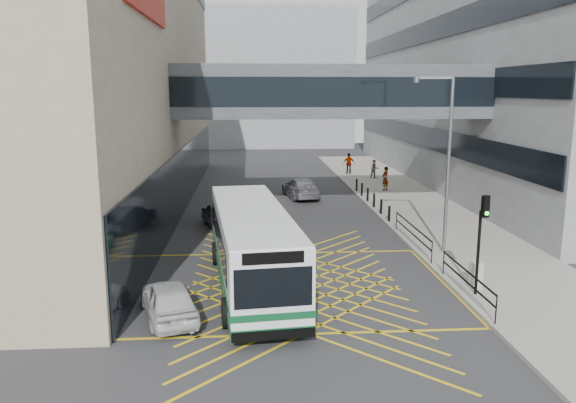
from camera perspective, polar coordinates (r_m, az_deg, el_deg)
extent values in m
plane|color=#333335|center=(22.43, 0.70, -8.54)|extent=(120.00, 120.00, 0.00)
cube|color=black|center=(37.70, -10.33, 2.54)|extent=(0.10, 41.50, 4.00)
cube|color=gray|center=(51.90, 26.52, 12.77)|extent=(24.00, 44.00, 20.00)
cube|color=black|center=(47.19, 13.05, 6.61)|extent=(0.10, 43.50, 1.60)
cube|color=black|center=(47.06, 13.27, 11.47)|extent=(0.10, 43.50, 1.60)
cube|color=black|center=(47.26, 13.49, 16.32)|extent=(0.10, 43.50, 1.60)
cube|color=gray|center=(81.05, -4.18, 12.23)|extent=(28.00, 16.00, 18.00)
cube|color=#464B50|center=(33.36, 4.30, 11.07)|extent=(20.00, 4.00, 3.00)
cube|color=black|center=(31.37, 4.83, 11.05)|extent=(19.50, 0.06, 1.60)
cube|color=black|center=(35.37, 3.83, 11.08)|extent=(19.50, 0.06, 1.60)
cube|color=gray|center=(38.33, 12.41, -0.31)|extent=(6.00, 54.00, 0.16)
cube|color=gold|center=(22.43, 0.70, -8.53)|extent=(12.00, 9.00, 0.01)
cube|color=white|center=(21.78, -3.67, -4.45)|extent=(3.69, 11.26, 2.71)
cube|color=#0E4824|center=(22.13, -3.63, -7.41)|extent=(3.73, 11.30, 0.34)
cube|color=#0E4824|center=(21.96, -3.65, -6.09)|extent=(3.75, 11.30, 0.22)
cube|color=black|center=(22.26, -3.85, -3.17)|extent=(3.59, 9.87, 1.05)
cube|color=black|center=(16.50, -1.51, -8.73)|extent=(2.31, 0.33, 1.21)
cube|color=black|center=(16.19, -1.51, -5.75)|extent=(1.80, 0.25, 0.35)
cube|color=white|center=(21.45, -3.71, -0.94)|extent=(3.66, 11.16, 0.10)
cube|color=black|center=(17.03, -1.47, -13.36)|extent=(2.51, 0.37, 0.30)
cube|color=black|center=(27.40, -4.94, -3.79)|extent=(2.51, 0.37, 0.30)
cylinder|color=black|center=(18.66, -6.29, -11.17)|extent=(0.39, 1.03, 1.00)
cylinder|color=black|center=(18.96, 1.50, -10.72)|extent=(0.39, 1.03, 1.00)
cylinder|color=black|center=(25.10, -7.35, -5.25)|extent=(0.39, 1.03, 1.00)
cylinder|color=black|center=(25.33, -1.60, -5.01)|extent=(0.39, 1.03, 1.00)
imported|color=silver|center=(19.60, -12.02, -9.67)|extent=(2.91, 4.57, 1.35)
imported|color=black|center=(31.51, -6.70, -1.46)|extent=(3.01, 4.79, 1.40)
imported|color=gray|center=(40.24, 1.30, 1.46)|extent=(2.74, 5.04, 1.49)
cylinder|color=black|center=(21.75, 18.75, -4.96)|extent=(0.14, 0.14, 3.17)
cube|color=black|center=(21.19, 19.42, -0.48)|extent=(0.30, 0.24, 0.79)
sphere|color=#19E533|center=(21.17, 19.54, -1.14)|extent=(0.19, 0.19, 0.15)
cylinder|color=slate|center=(26.53, 15.97, 3.35)|extent=(0.18, 0.18, 7.97)
cube|color=slate|center=(26.18, 14.69, 12.07)|extent=(1.59, 0.38, 0.10)
cylinder|color=slate|center=(26.08, 12.91, 11.98)|extent=(0.32, 0.32, 0.25)
cylinder|color=#ADA89E|center=(22.81, 18.57, -7.07)|extent=(0.57, 0.57, 0.99)
cube|color=black|center=(21.58, 17.77, -6.79)|extent=(0.05, 5.00, 0.05)
cube|color=black|center=(21.71, 17.70, -7.79)|extent=(0.05, 5.00, 0.05)
cube|color=black|center=(27.95, 12.55, -2.43)|extent=(0.05, 6.00, 0.05)
cube|color=black|center=(28.05, 12.52, -3.22)|extent=(0.05, 6.00, 0.05)
cylinder|color=black|center=(19.57, 20.39, -10.24)|extent=(0.04, 0.04, 1.00)
cylinder|color=black|center=(23.94, 15.52, -6.00)|extent=(0.04, 0.04, 1.00)
cylinder|color=black|center=(25.30, 14.41, -5.01)|extent=(0.04, 0.04, 1.00)
cylinder|color=black|center=(30.86, 10.96, -1.93)|extent=(0.04, 0.04, 1.00)
cylinder|color=black|center=(32.79, 10.25, -1.22)|extent=(0.14, 0.14, 0.90)
cylinder|color=black|center=(34.69, 9.45, -0.51)|extent=(0.14, 0.14, 0.90)
cylinder|color=black|center=(36.60, 8.74, 0.13)|extent=(0.14, 0.14, 0.90)
cylinder|color=black|center=(38.52, 8.10, 0.70)|extent=(0.14, 0.14, 0.90)
cylinder|color=black|center=(40.44, 7.52, 1.22)|extent=(0.14, 0.14, 0.90)
cylinder|color=black|center=(42.38, 6.99, 1.69)|extent=(0.14, 0.14, 0.90)
imported|color=gray|center=(42.85, 9.85, 2.32)|extent=(0.87, 0.85, 1.78)
imported|color=gray|center=(48.68, 8.78, 3.27)|extent=(0.82, 0.55, 1.55)
imported|color=gray|center=(50.99, 6.21, 3.86)|extent=(1.11, 0.57, 1.84)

